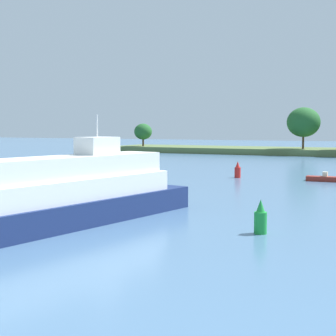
# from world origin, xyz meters

# --- Properties ---
(treeline_island) EXTENTS (93.34, 15.14, 9.89)m
(treeline_island) POSITION_xyz_m (14.82, 94.07, 2.67)
(treeline_island) COLOR #566B3D
(treeline_island) RESTS_ON ground
(white_riverboat) EXTENTS (7.78, 19.88, 6.61)m
(white_riverboat) POSITION_xyz_m (10.69, 9.66, 1.79)
(white_riverboat) COLOR navy
(white_riverboat) RESTS_ON ground
(small_motorboat) EXTENTS (4.88, 1.29, 1.02)m
(small_motorboat) POSITION_xyz_m (21.48, 41.10, 0.29)
(small_motorboat) COLOR maroon
(small_motorboat) RESTS_ON ground
(fishing_skiff) EXTENTS (4.95, 5.09, 0.90)m
(fishing_skiff) POSITION_xyz_m (-7.88, 51.79, 0.22)
(fishing_skiff) COLOR navy
(fishing_skiff) RESTS_ON ground
(channel_buoy_red) EXTENTS (0.70, 0.70, 1.90)m
(channel_buoy_red) POSITION_xyz_m (11.42, 40.84, 0.81)
(channel_buoy_red) COLOR red
(channel_buoy_red) RESTS_ON ground
(channel_buoy_green) EXTENTS (0.70, 0.70, 1.90)m
(channel_buoy_green) POSITION_xyz_m (21.76, 11.92, 0.81)
(channel_buoy_green) COLOR green
(channel_buoy_green) RESTS_ON ground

